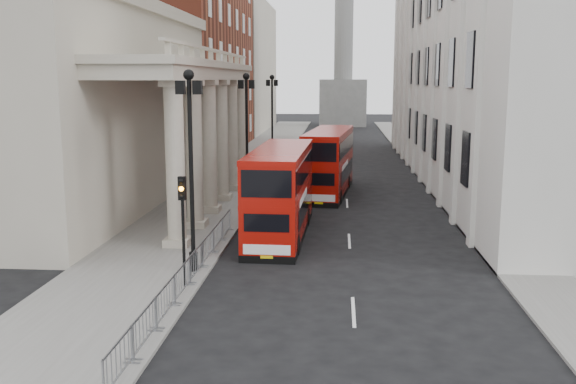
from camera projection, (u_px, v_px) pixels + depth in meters
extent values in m
plane|color=black|center=(185.00, 307.00, 22.97)|extent=(260.00, 260.00, 0.00)
cube|color=slate|center=(236.00, 178.00, 52.64)|extent=(6.00, 140.00, 0.12)
cube|color=slate|center=(439.00, 180.00, 51.36)|extent=(3.00, 140.00, 0.12)
cube|color=slate|center=(272.00, 178.00, 52.41)|extent=(0.20, 140.00, 0.14)
cube|color=#A59D8B|center=(87.00, 112.00, 40.42)|extent=(9.00, 28.00, 12.00)
cube|color=maroon|center=(192.00, 51.00, 69.00)|extent=(9.00, 32.00, 22.00)
cube|color=#A59D8B|center=(238.00, 67.00, 100.59)|extent=(9.00, 30.00, 20.00)
cube|color=beige|center=(474.00, 22.00, 50.96)|extent=(8.00, 55.00, 25.00)
cube|color=#60605E|center=(343.00, 103.00, 112.12)|extent=(8.00, 8.00, 8.00)
cylinder|color=black|center=(194.00, 261.00, 26.85)|extent=(0.36, 0.36, 0.80)
cylinder|color=black|center=(191.00, 176.00, 26.23)|extent=(0.18, 0.18, 8.00)
sphere|color=black|center=(189.00, 75.00, 25.51)|extent=(0.44, 0.44, 0.44)
cube|color=black|center=(198.00, 87.00, 25.57)|extent=(0.35, 0.35, 0.55)
cube|color=black|center=(180.00, 87.00, 25.63)|extent=(0.35, 0.35, 0.55)
cylinder|color=black|center=(248.00, 194.00, 42.56)|extent=(0.36, 0.36, 0.80)
cylinder|color=black|center=(247.00, 140.00, 41.93)|extent=(0.18, 0.18, 8.00)
sphere|color=black|center=(246.00, 76.00, 41.22)|extent=(0.44, 0.44, 0.44)
cube|color=black|center=(252.00, 84.00, 41.28)|extent=(0.35, 0.35, 0.55)
cube|color=black|center=(241.00, 84.00, 41.34)|extent=(0.35, 0.35, 0.55)
cylinder|color=black|center=(272.00, 163.00, 58.27)|extent=(0.36, 0.36, 0.80)
cylinder|color=black|center=(272.00, 123.00, 57.64)|extent=(0.18, 0.18, 8.00)
sphere|color=black|center=(272.00, 77.00, 56.93)|extent=(0.44, 0.44, 0.44)
cube|color=black|center=(276.00, 83.00, 56.99)|extent=(0.35, 0.35, 0.55)
cube|color=black|center=(268.00, 83.00, 57.04)|extent=(0.35, 0.35, 0.55)
cylinder|color=black|center=(184.00, 243.00, 24.65)|extent=(0.12, 0.12, 3.40)
cube|color=black|center=(182.00, 188.00, 24.28)|extent=(0.28, 0.22, 0.90)
sphere|color=black|center=(181.00, 181.00, 24.10)|extent=(0.18, 0.18, 0.18)
sphere|color=orange|center=(181.00, 189.00, 24.15)|extent=(0.18, 0.18, 0.18)
sphere|color=black|center=(181.00, 197.00, 24.21)|extent=(0.18, 0.18, 0.18)
cube|color=gray|center=(118.00, 361.00, 16.99)|extent=(0.50, 2.30, 1.10)
cube|color=gray|center=(145.00, 328.00, 19.30)|extent=(0.50, 2.30, 1.10)
cube|color=gray|center=(166.00, 301.00, 21.60)|extent=(0.50, 2.30, 1.10)
cube|color=gray|center=(182.00, 280.00, 23.91)|extent=(0.50, 2.30, 1.10)
cube|color=gray|center=(196.00, 262.00, 26.22)|extent=(0.50, 2.30, 1.10)
cube|color=gray|center=(208.00, 247.00, 28.52)|extent=(0.50, 2.30, 1.10)
cube|color=gray|center=(218.00, 235.00, 30.83)|extent=(0.50, 2.30, 1.10)
cube|color=gray|center=(226.00, 224.00, 33.14)|extent=(0.50, 2.30, 1.10)
cube|color=#990D07|center=(281.00, 210.00, 33.21)|extent=(2.79, 10.60, 2.01)
cube|color=#990D07|center=(281.00, 170.00, 32.85)|extent=(2.79, 10.60, 1.76)
cube|color=#990D07|center=(281.00, 151.00, 32.67)|extent=(2.83, 10.64, 0.25)
cube|color=black|center=(281.00, 232.00, 33.41)|extent=(2.81, 10.60, 0.35)
cube|color=black|center=(281.00, 205.00, 33.16)|extent=(2.80, 8.60, 1.00)
cube|color=black|center=(281.00, 168.00, 32.83)|extent=(2.83, 10.00, 1.10)
cube|color=white|center=(267.00, 250.00, 28.18)|extent=(2.11, 0.12, 0.45)
cube|color=yellow|center=(267.00, 257.00, 28.23)|extent=(0.55, 0.05, 0.13)
cylinder|color=black|center=(247.00, 243.00, 29.89)|extent=(0.35, 1.01, 1.00)
cylinder|color=black|center=(296.00, 245.00, 29.65)|extent=(0.35, 1.01, 1.00)
cylinder|color=black|center=(266.00, 216.00, 35.88)|extent=(0.35, 1.01, 1.00)
cylinder|color=black|center=(306.00, 217.00, 35.65)|extent=(0.35, 1.01, 1.00)
cube|color=#9F0E07|center=(329.00, 175.00, 45.42)|extent=(3.54, 10.63, 1.99)
cube|color=#9F0E07|center=(329.00, 146.00, 45.06)|extent=(3.54, 10.63, 1.74)
cube|color=#9F0E07|center=(329.00, 132.00, 44.89)|extent=(3.59, 10.67, 0.25)
cube|color=black|center=(329.00, 191.00, 45.62)|extent=(3.56, 10.63, 0.35)
cube|color=black|center=(329.00, 172.00, 45.38)|extent=(3.40, 8.66, 0.99)
cube|color=black|center=(329.00, 145.00, 45.05)|extent=(3.54, 10.04, 1.09)
cube|color=white|center=(319.00, 198.00, 40.50)|extent=(2.08, 0.27, 0.45)
cube|color=yellow|center=(319.00, 203.00, 40.55)|extent=(0.55, 0.10, 0.13)
cylinder|color=black|center=(305.00, 195.00, 42.26)|extent=(0.42, 1.02, 0.99)
cylinder|color=black|center=(339.00, 196.00, 41.86)|extent=(0.42, 1.02, 0.99)
cylinder|color=black|center=(318.00, 181.00, 48.12)|extent=(0.42, 1.02, 0.99)
cylinder|color=black|center=(347.00, 182.00, 47.72)|extent=(0.42, 1.02, 0.99)
imported|color=black|center=(198.00, 195.00, 40.00)|extent=(0.67, 0.53, 1.59)
imported|color=#292221|center=(208.00, 186.00, 43.67)|extent=(0.80, 0.66, 1.52)
imported|color=black|center=(221.00, 182.00, 45.14)|extent=(0.87, 0.69, 1.55)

